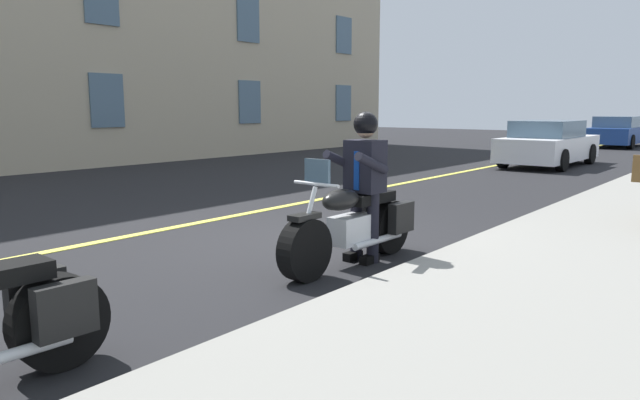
% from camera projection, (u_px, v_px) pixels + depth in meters
% --- Properties ---
extents(ground_plane, '(80.00, 80.00, 0.00)m').
position_uv_depth(ground_plane, '(299.00, 240.00, 7.87)').
color(ground_plane, black).
extents(lane_center_stripe, '(60.00, 0.16, 0.01)m').
position_uv_depth(lane_center_stripe, '(204.00, 222.00, 9.11)').
color(lane_center_stripe, '#E5DB4C').
rests_on(lane_center_stripe, ground_plane).
extents(motorcycle_main, '(2.21, 0.61, 1.26)m').
position_uv_depth(motorcycle_main, '(354.00, 226.00, 6.59)').
color(motorcycle_main, black).
rests_on(motorcycle_main, ground_plane).
extents(rider_main, '(0.62, 0.55, 1.74)m').
position_uv_depth(rider_main, '(364.00, 174.00, 6.64)').
color(rider_main, black).
rests_on(rider_main, ground_plane).
extents(car_silver, '(4.60, 1.92, 1.40)m').
position_uv_depth(car_silver, '(618.00, 132.00, 26.55)').
color(car_silver, navy).
rests_on(car_silver, ground_plane).
extents(car_dark, '(4.60, 1.92, 1.40)m').
position_uv_depth(car_dark, '(548.00, 144.00, 17.80)').
color(car_dark, white).
rests_on(car_dark, ground_plane).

